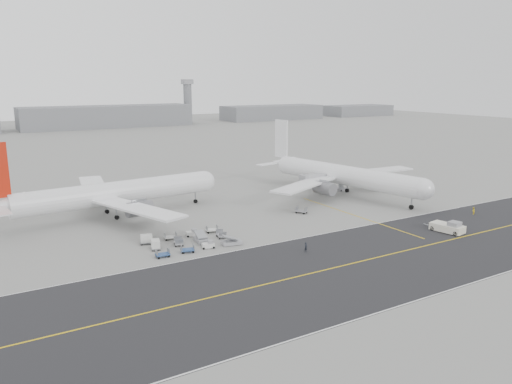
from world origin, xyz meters
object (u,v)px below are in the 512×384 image
jet_bridge (324,179)px  ground_crew_a (306,247)px  ground_crew_b (473,211)px  pushback_tug (448,227)px  airliner_a (112,193)px  control_tower (188,100)px  airliner_b (341,175)px

jet_bridge → ground_crew_a: (-32.88, -36.60, -3.08)m
ground_crew_b → ground_crew_a: bearing=-7.4°
pushback_tug → ground_crew_b: (16.66, 6.30, -0.17)m
airliner_a → ground_crew_b: (72.33, -41.01, -4.51)m
airliner_a → ground_crew_a: (23.42, -42.24, -4.44)m
pushback_tug → ground_crew_b: 17.81m
ground_crew_a → ground_crew_b: ground_crew_a is taller
control_tower → ground_crew_b: (-45.65, -272.98, -15.41)m
control_tower → ground_crew_b: bearing=-99.5°
pushback_tug → ground_crew_a: pushback_tug is taller
airliner_b → ground_crew_b: size_ratio=32.14×
jet_bridge → ground_crew_a: jet_bridge is taller
control_tower → jet_bridge: bearing=-104.6°
airliner_a → pushback_tug: size_ratio=6.15×
airliner_a → ground_crew_a: bearing=-156.1°
airliner_a → ground_crew_a: airliner_a is taller
pushback_tug → airliner_a: bearing=129.6°
airliner_b → jet_bridge: bearing=121.8°
airliner_a → jet_bridge: size_ratio=3.55×
airliner_a → ground_crew_b: 83.27m
airliner_a → ground_crew_a: 48.50m
airliner_a → control_tower: bearing=-32.1°
control_tower → pushback_tug: size_ratio=3.57×
jet_bridge → ground_crew_b: jet_bridge is taller
ground_crew_b → airliner_a: bearing=-38.4°
control_tower → pushback_tug: control_tower is taller
control_tower → jet_bridge: (-61.68, -237.60, -12.26)m
airliner_b → jet_bridge: 4.94m
control_tower → pushback_tug: 286.55m
pushback_tug → ground_crew_a: bearing=161.1°
control_tower → jet_bridge: control_tower is taller
ground_crew_a → pushback_tug: bearing=-28.2°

